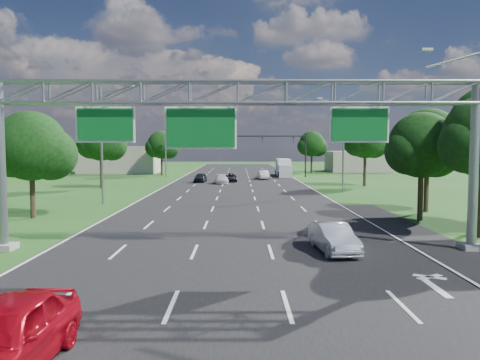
{
  "coord_description": "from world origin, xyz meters",
  "views": [
    {
      "loc": [
        0.31,
        -10.21,
        4.98
      ],
      "look_at": [
        0.35,
        12.92,
        3.31
      ],
      "focal_mm": 35.0,
      "sensor_mm": 36.0,
      "label": 1
    }
  ],
  "objects_px": {
    "red_coupe": "(4,337)",
    "silver_sedan": "(333,238)",
    "sign_gantry": "(240,106)",
    "traffic_signal": "(284,145)",
    "box_truck": "(284,168)"
  },
  "relations": [
    {
      "from": "red_coupe",
      "to": "silver_sedan",
      "type": "xyz_separation_m",
      "value": [
        9.55,
        11.83,
        -0.16
      ]
    },
    {
      "from": "sign_gantry",
      "to": "silver_sedan",
      "type": "bearing_deg",
      "value": -6.35
    },
    {
      "from": "traffic_signal",
      "to": "silver_sedan",
      "type": "relative_size",
      "value": 2.98
    },
    {
      "from": "red_coupe",
      "to": "box_truck",
      "type": "distance_m",
      "value": 68.14
    },
    {
      "from": "traffic_signal",
      "to": "red_coupe",
      "type": "distance_m",
      "value": 66.61
    },
    {
      "from": "traffic_signal",
      "to": "box_truck",
      "type": "relative_size",
      "value": 1.61
    },
    {
      "from": "traffic_signal",
      "to": "box_truck",
      "type": "height_order",
      "value": "traffic_signal"
    },
    {
      "from": "red_coupe",
      "to": "box_truck",
      "type": "relative_size",
      "value": 0.65
    },
    {
      "from": "box_truck",
      "to": "silver_sedan",
      "type": "bearing_deg",
      "value": -92.26
    },
    {
      "from": "box_truck",
      "to": "traffic_signal",
      "type": "bearing_deg",
      "value": -94.32
    },
    {
      "from": "traffic_signal",
      "to": "red_coupe",
      "type": "relative_size",
      "value": 2.48
    },
    {
      "from": "sign_gantry",
      "to": "box_truck",
      "type": "distance_m",
      "value": 55.43
    },
    {
      "from": "sign_gantry",
      "to": "red_coupe",
      "type": "height_order",
      "value": "sign_gantry"
    },
    {
      "from": "traffic_signal",
      "to": "box_truck",
      "type": "xyz_separation_m",
      "value": [
        0.15,
        1.67,
        -3.79
      ]
    },
    {
      "from": "sign_gantry",
      "to": "red_coupe",
      "type": "bearing_deg",
      "value": -112.59
    }
  ]
}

